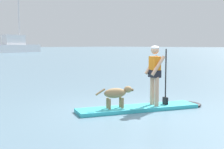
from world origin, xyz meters
TOP-DOWN VIEW (x-y plane):
  - ground_plane at (0.00, 0.00)m, footprint 400.00×400.00m
  - paddleboard at (0.21, -0.09)m, footprint 3.62×2.13m
  - person_paddler at (0.46, -0.21)m, footprint 0.68×0.60m
  - dog at (-0.56, 0.26)m, footprint 1.01×0.51m
  - moored_boat_port at (27.58, 59.45)m, footprint 11.86×4.70m

SIDE VIEW (x-z plane):
  - ground_plane at x=0.00m, z-range 0.00..0.00m
  - paddleboard at x=0.21m, z-range 0.00..0.10m
  - dog at x=-0.56m, z-range 0.20..0.77m
  - person_paddler at x=0.46m, z-range 0.23..1.86m
  - moored_boat_port at x=27.58m, z-range -4.73..7.74m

